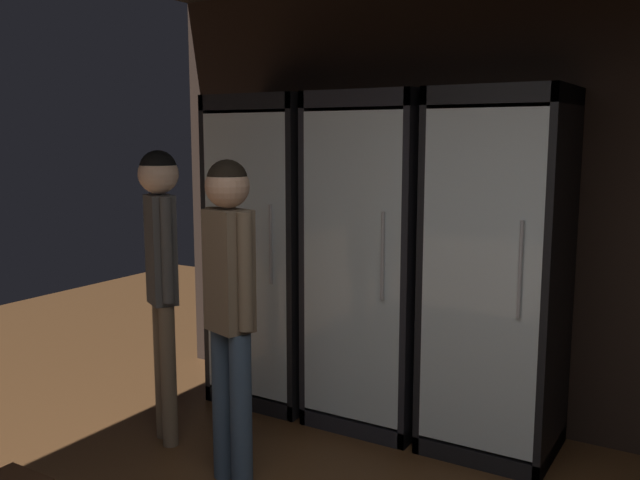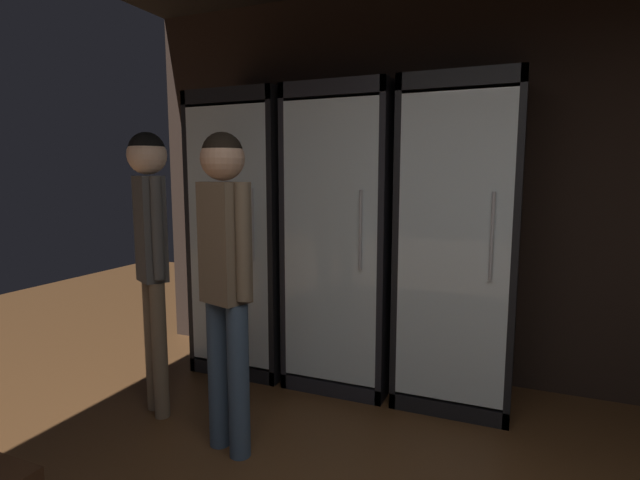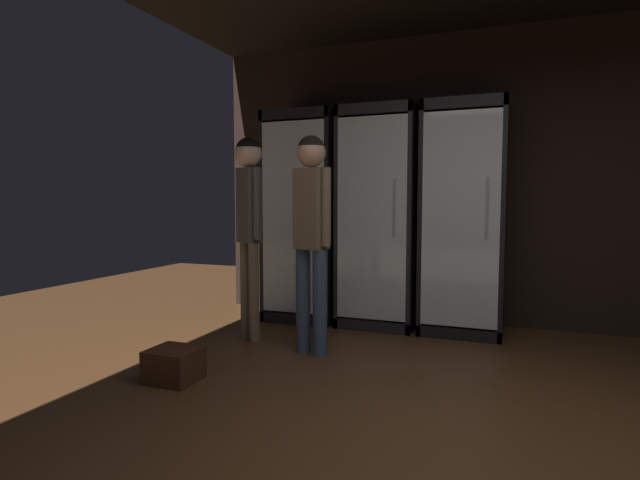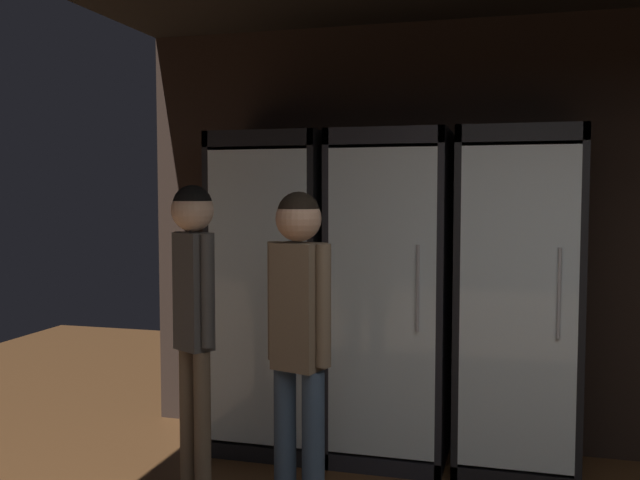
% 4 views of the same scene
% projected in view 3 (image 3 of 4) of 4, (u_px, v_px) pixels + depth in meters
% --- Properties ---
extents(wall_back, '(6.00, 0.06, 2.80)m').
position_uv_depth(wall_back, '(517.00, 179.00, 4.66)').
color(wall_back, black).
rests_on(wall_back, ground).
extents(cooler_far_left, '(0.72, 0.66, 2.07)m').
position_uv_depth(cooler_far_left, '(307.00, 218.00, 5.10)').
color(cooler_far_left, black).
rests_on(cooler_far_left, ground).
extents(cooler_left, '(0.72, 0.66, 2.07)m').
position_uv_depth(cooler_left, '(381.00, 219.00, 4.82)').
color(cooler_left, black).
rests_on(cooler_left, ground).
extents(cooler_center, '(0.72, 0.66, 2.07)m').
position_uv_depth(cooler_center, '(464.00, 222.00, 4.55)').
color(cooler_center, black).
rests_on(cooler_center, ground).
extents(shopper_near, '(0.35, 0.23, 1.69)m').
position_uv_depth(shopper_near, '(311.00, 220.00, 3.84)').
color(shopper_near, '#384C66').
rests_on(shopper_near, ground).
extents(shopper_far, '(0.28, 0.23, 1.73)m').
position_uv_depth(shopper_far, '(249.00, 207.00, 4.23)').
color(shopper_far, '#72604C').
rests_on(shopper_far, ground).
extents(wine_crate_floor, '(0.32, 0.29, 0.22)m').
position_uv_depth(wine_crate_floor, '(174.00, 365.00, 3.32)').
color(wine_crate_floor, '#3D2314').
rests_on(wine_crate_floor, ground).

